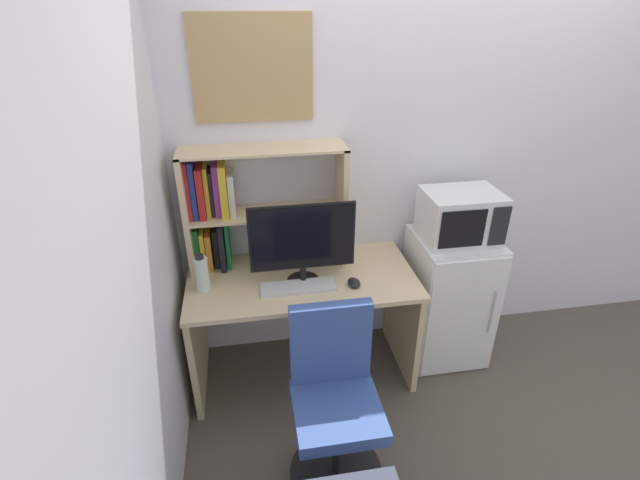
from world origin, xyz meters
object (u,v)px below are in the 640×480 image
object	(u,v)px
water_bottle	(202,274)
desk_chair	(335,408)
wall_corkboard	(252,69)
mini_fridge	(448,297)
microwave	(460,216)
keyboard	(298,287)
hutch_bookshelf	(237,206)
computer_mouse	(354,283)
monitor	(302,241)

from	to	relation	value
water_bottle	desk_chair	size ratio (longest dim) A/B	0.24
desk_chair	wall_corkboard	size ratio (longest dim) A/B	1.47
mini_fridge	microwave	size ratio (longest dim) A/B	1.96
mini_fridge	water_bottle	bearing A→B (deg)	-176.62
desk_chair	keyboard	bearing A→B (deg)	99.32
wall_corkboard	desk_chair	bearing A→B (deg)	-75.87
hutch_bookshelf	wall_corkboard	distance (m)	0.75
computer_mouse	water_bottle	bearing A→B (deg)	173.28
microwave	wall_corkboard	size ratio (longest dim) A/B	0.70
microwave	computer_mouse	bearing A→B (deg)	-164.40
hutch_bookshelf	keyboard	size ratio (longest dim) A/B	2.20
hutch_bookshelf	microwave	size ratio (longest dim) A/B	2.07
hutch_bookshelf	monitor	bearing A→B (deg)	-38.34
mini_fridge	computer_mouse	bearing A→B (deg)	-164.63
computer_mouse	desk_chair	bearing A→B (deg)	-111.03
water_bottle	mini_fridge	xyz separation A→B (m)	(1.51, 0.09, -0.39)
mini_fridge	desk_chair	xyz separation A→B (m)	(-0.90, -0.75, -0.02)
water_bottle	mini_fridge	bearing A→B (deg)	3.38
computer_mouse	monitor	bearing A→B (deg)	163.44
mini_fridge	microwave	xyz separation A→B (m)	(0.00, 0.00, 0.58)
water_bottle	wall_corkboard	xyz separation A→B (m)	(0.35, 0.35, 1.00)
computer_mouse	water_bottle	xyz separation A→B (m)	(-0.83, 0.10, 0.09)
hutch_bookshelf	water_bottle	xyz separation A→B (m)	(-0.22, -0.25, -0.27)
water_bottle	computer_mouse	bearing A→B (deg)	-6.72
monitor	wall_corkboard	world-z (taller)	wall_corkboard
computer_mouse	water_bottle	size ratio (longest dim) A/B	0.46
mini_fridge	microwave	distance (m)	0.58
monitor	water_bottle	world-z (taller)	monitor
monitor	wall_corkboard	xyz separation A→B (m)	(-0.20, 0.37, 0.84)
monitor	keyboard	bearing A→B (deg)	-120.79
keyboard	water_bottle	size ratio (longest dim) A/B	1.89
keyboard	computer_mouse	size ratio (longest dim) A/B	4.14
keyboard	microwave	bearing A→B (deg)	9.78
monitor	microwave	xyz separation A→B (m)	(0.96, 0.11, 0.02)
keyboard	wall_corkboard	size ratio (longest dim) A/B	0.66
monitor	keyboard	world-z (taller)	monitor
monitor	computer_mouse	distance (m)	0.38
hutch_bookshelf	water_bottle	distance (m)	0.43
mini_fridge	desk_chair	world-z (taller)	desk_chair
monitor	computer_mouse	bearing A→B (deg)	-16.56
microwave	hutch_bookshelf	bearing A→B (deg)	172.97
hutch_bookshelf	keyboard	xyz separation A→B (m)	(0.30, -0.33, -0.37)
computer_mouse	wall_corkboard	size ratio (longest dim) A/B	0.16
computer_mouse	desk_chair	world-z (taller)	desk_chair
monitor	computer_mouse	xyz separation A→B (m)	(0.28, -0.08, -0.25)
hutch_bookshelf	monitor	distance (m)	0.45
microwave	keyboard	bearing A→B (deg)	-170.22
hutch_bookshelf	microwave	xyz separation A→B (m)	(1.29, -0.16, -0.09)
water_bottle	desk_chair	world-z (taller)	water_bottle
microwave	wall_corkboard	bearing A→B (deg)	167.26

